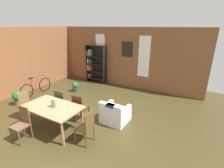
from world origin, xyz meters
TOP-DOWN VIEW (x-y plane):
  - ground_plane at (0.00, 0.00)m, footprint 11.08×11.08m
  - back_wall_brick at (0.00, 4.32)m, footprint 7.94×0.12m
  - window_pane_0 at (-1.21, 4.25)m, footprint 0.55×0.02m
  - window_pane_1 at (1.21, 4.25)m, footprint 0.55×0.02m
  - dining_table at (0.03, -0.23)m, footprint 1.73×1.00m
  - vase_on_table at (0.10, -0.23)m, footprint 0.12×0.12m
  - tealight_candle_0 at (-0.08, -0.12)m, footprint 0.04×0.04m
  - tealight_candle_1 at (0.46, -0.20)m, footprint 0.04×0.04m
  - dining_chair_head_right at (1.27, -0.23)m, footprint 0.41×0.41m
  - dining_chair_far_right at (0.42, 0.49)m, footprint 0.42×0.42m
  - dining_chair_head_left at (-1.21, -0.24)m, footprint 0.43×0.43m
  - dining_chair_near_left at (-0.36, -0.96)m, footprint 0.41×0.41m
  - dining_chair_far_left at (-0.36, 0.49)m, footprint 0.42×0.42m
  - bookshelf_tall at (-1.48, 4.07)m, footprint 1.14×0.32m
  - armchair_white at (1.43, 1.03)m, footprint 0.81×0.81m
  - bicycle_second at (-2.77, 1.24)m, footprint 0.44×1.66m
  - potted_plant_by_shelf at (-2.50, 0.22)m, footprint 0.41×0.41m
  - potted_plant_corner at (-1.46, 2.39)m, footprint 0.28×0.28m
  - framed_picture at (0.34, 4.25)m, footprint 0.56×0.03m

SIDE VIEW (x-z plane):
  - ground_plane at x=0.00m, z-range 0.00..0.00m
  - potted_plant_corner at x=-1.46m, z-range 0.01..0.47m
  - armchair_white at x=1.43m, z-range -0.10..0.65m
  - potted_plant_by_shelf at x=-2.50m, z-range 0.03..0.60m
  - bicycle_second at x=-2.77m, z-range -0.10..0.78m
  - dining_chair_head_right at x=1.27m, z-range 0.04..0.99m
  - dining_chair_far_right at x=0.42m, z-range 0.04..0.99m
  - dining_chair_head_left at x=-1.21m, z-range 0.04..0.99m
  - dining_chair_near_left at x=-0.36m, z-range 0.04..0.99m
  - dining_chair_far_left at x=-0.36m, z-range 0.04..0.99m
  - dining_table at x=0.03m, z-range 0.30..1.07m
  - tealight_candle_1 at x=0.46m, z-range 0.77..0.81m
  - tealight_candle_0 at x=-0.08m, z-range 0.77..0.82m
  - vase_on_table at x=0.10m, z-range 0.77..1.01m
  - bookshelf_tall at x=-1.48m, z-range 0.03..2.06m
  - back_wall_brick at x=0.00m, z-range 0.00..2.94m
  - window_pane_0 at x=-1.21m, z-range 0.66..2.57m
  - window_pane_1 at x=1.21m, z-range 0.66..2.57m
  - framed_picture at x=0.34m, z-range 1.54..2.26m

